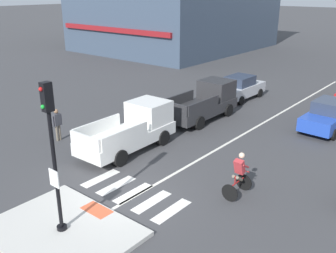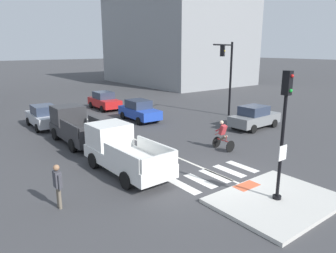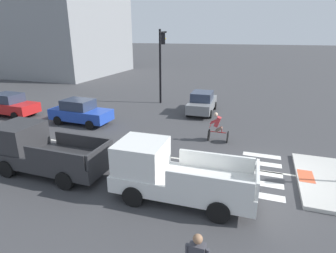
{
  "view_description": "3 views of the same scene",
  "coord_description": "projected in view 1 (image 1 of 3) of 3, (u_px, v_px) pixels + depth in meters",
  "views": [
    {
      "loc": [
        9.01,
        -8.4,
        7.34
      ],
      "look_at": [
        -0.22,
        2.71,
        1.99
      ],
      "focal_mm": 40.3,
      "sensor_mm": 36.0,
      "label": 1
    },
    {
      "loc": [
        -9.86,
        -8.93,
        5.67
      ],
      "look_at": [
        -0.65,
        3.09,
        1.88
      ],
      "focal_mm": 33.74,
      "sensor_mm": 36.0,
      "label": 2
    },
    {
      "loc": [
        -11.42,
        0.8,
        5.8
      ],
      "look_at": [
        0.46,
        4.86,
        1.5
      ],
      "focal_mm": 29.19,
      "sensor_mm": 36.0,
      "label": 3
    }
  ],
  "objects": [
    {
      "name": "traffic_island",
      "position": [
        62.0,
        231.0,
        11.96
      ],
      "size": [
        4.65,
        3.53,
        0.15
      ],
      "primitive_type": "cube",
      "color": "beige",
      "rests_on": "ground"
    },
    {
      "name": "signal_pole",
      "position": [
        52.0,
        146.0,
        10.93
      ],
      "size": [
        0.44,
        0.38,
        4.76
      ],
      "color": "black",
      "rests_on": "traffic_island"
    },
    {
      "name": "ground_plane",
      "position": [
        126.0,
        197.0,
        14.01
      ],
      "size": [
        300.0,
        300.0,
        0.0
      ],
      "primitive_type": "plane",
      "color": "#3D3D3F"
    },
    {
      "name": "pedestrian_at_curb_left",
      "position": [
        57.0,
        122.0,
        18.9
      ],
      "size": [
        0.22,
        0.55,
        1.67
      ],
      "color": "#6B6051",
      "rests_on": "ground"
    },
    {
      "name": "car_silver_westbound_distant",
      "position": [
        240.0,
        88.0,
        26.13
      ],
      "size": [
        1.93,
        4.14,
        1.64
      ],
      "color": "silver",
      "rests_on": "ground"
    },
    {
      "name": "car_blue_eastbound_far",
      "position": [
        328.0,
        115.0,
        20.43
      ],
      "size": [
        1.95,
        4.16,
        1.64
      ],
      "color": "#2347B7",
      "rests_on": "ground"
    },
    {
      "name": "tactile_pad_front",
      "position": [
        97.0,
        210.0,
        12.95
      ],
      "size": [
        1.1,
        0.6,
        0.01
      ],
      "primitive_type": "cube",
      "color": "#DB5B38",
      "rests_on": "traffic_island"
    },
    {
      "name": "crosswalk_stripe_d",
      "position": [
        152.0,
        202.0,
        13.73
      ],
      "size": [
        0.44,
        1.8,
        0.01
      ],
      "primitive_type": "cube",
      "color": "silver",
      "rests_on": "ground"
    },
    {
      "name": "crosswalk_stripe_e",
      "position": [
        171.0,
        211.0,
        13.16
      ],
      "size": [
        0.44,
        1.8,
        0.01
      ],
      "primitive_type": "cube",
      "color": "silver",
      "rests_on": "ground"
    },
    {
      "name": "crosswalk_stripe_a",
      "position": [
        101.0,
        178.0,
        15.41
      ],
      "size": [
        0.44,
        1.8,
        0.01
      ],
      "primitive_type": "cube",
      "color": "silver",
      "rests_on": "ground"
    },
    {
      "name": "crosswalk_stripe_c",
      "position": [
        133.0,
        193.0,
        14.29
      ],
      "size": [
        0.44,
        1.8,
        0.01
      ],
      "primitive_type": "cube",
      "color": "silver",
      "rests_on": "ground"
    },
    {
      "name": "pickup_truck_charcoal_westbound_far",
      "position": [
        206.0,
        102.0,
        22.28
      ],
      "size": [
        2.09,
        5.11,
        2.08
      ],
      "color": "#2D2D30",
      "rests_on": "ground"
    },
    {
      "name": "cyclist",
      "position": [
        239.0,
        174.0,
        13.91
      ],
      "size": [
        0.66,
        1.09,
        1.68
      ],
      "color": "black",
      "rests_on": "ground"
    },
    {
      "name": "pickup_truck_white_westbound_near",
      "position": [
        134.0,
        129.0,
        18.06
      ],
      "size": [
        2.16,
        5.15,
        2.08
      ],
      "color": "white",
      "rests_on": "ground"
    },
    {
      "name": "lane_centre_line",
      "position": [
        257.0,
        127.0,
        21.1
      ],
      "size": [
        0.14,
        28.0,
        0.01
      ],
      "primitive_type": "cube",
      "color": "silver",
      "rests_on": "ground"
    },
    {
      "name": "crosswalk_stripe_b",
      "position": [
        116.0,
        185.0,
        14.85
      ],
      "size": [
        0.44,
        1.8,
        0.01
      ],
      "primitive_type": "cube",
      "color": "silver",
      "rests_on": "ground"
    }
  ]
}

